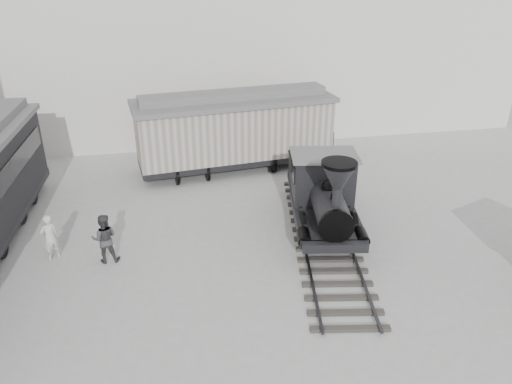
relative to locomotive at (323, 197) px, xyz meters
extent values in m
plane|color=#9E9E9B|center=(-2.44, -4.23, -1.32)|extent=(90.00, 90.00, 0.00)
cube|color=silver|center=(-2.44, 10.77, 4.18)|extent=(34.00, 2.40, 11.00)
cube|color=#302C29|center=(-0.14, -0.79, -1.23)|extent=(3.88, 10.34, 0.18)
cube|color=#2D2D30|center=(-0.92, -0.65, -1.18)|extent=(1.81, 9.98, 0.07)
cube|color=#2D2D30|center=(0.64, -0.92, -1.18)|extent=(1.81, 9.98, 0.07)
cylinder|color=black|center=(-1.07, -1.18, -0.54)|extent=(0.34, 1.21, 1.21)
cylinder|color=black|center=(0.62, -1.48, -0.54)|extent=(0.34, 1.21, 1.21)
cylinder|color=black|center=(-0.83, 0.22, -0.54)|extent=(0.34, 1.21, 1.21)
cylinder|color=black|center=(0.86, -0.07, -0.54)|extent=(0.34, 1.21, 1.21)
cube|color=black|center=(-0.11, -0.63, -0.41)|extent=(2.84, 4.27, 0.31)
cylinder|color=black|center=(-0.24, -1.38, 0.30)|extent=(1.51, 2.68, 1.10)
cylinder|color=black|center=(-0.41, -2.36, 1.15)|extent=(0.33, 0.33, 0.66)
cone|color=black|center=(-0.41, -2.36, 1.87)|extent=(1.22, 1.22, 0.77)
sphere|color=black|center=(-0.16, -0.95, 0.82)|extent=(0.57, 0.57, 0.57)
cube|color=black|center=(0.06, 0.35, 0.60)|extent=(2.36, 1.83, 1.70)
cube|color=slate|center=(0.06, 0.35, 1.49)|extent=(2.62, 2.08, 0.09)
cube|color=black|center=(0.40, 2.30, -0.01)|extent=(2.32, 2.50, 0.99)
cylinder|color=black|center=(-4.50, 6.13, -0.92)|extent=(2.05, 1.02, 0.79)
cylinder|color=black|center=(0.00, 6.67, -0.92)|extent=(2.05, 1.02, 0.79)
cube|color=black|center=(-2.25, 6.40, -0.73)|extent=(9.11, 3.50, 0.30)
cube|color=gray|center=(-2.25, 6.40, 0.65)|extent=(9.12, 3.60, 2.47)
cube|color=slate|center=(-2.25, 6.40, 1.99)|extent=(9.45, 3.93, 0.20)
cube|color=slate|center=(-2.25, 6.40, 2.26)|extent=(8.56, 2.18, 0.36)
imported|color=silver|center=(-9.48, -0.16, -0.51)|extent=(0.71, 0.66, 1.63)
imported|color=#3D3D3F|center=(-7.68, -0.67, -0.46)|extent=(0.84, 0.66, 1.72)
camera|label=1|loc=(-5.51, -15.44, 7.93)|focal=35.00mm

